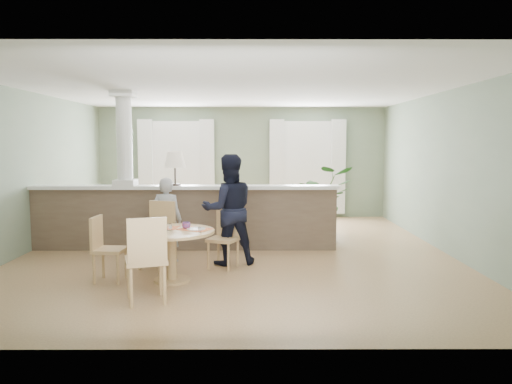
{
  "coord_description": "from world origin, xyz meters",
  "views": [
    {
      "loc": [
        0.3,
        -8.29,
        1.84
      ],
      "look_at": [
        0.33,
        -1.0,
        1.12
      ],
      "focal_mm": 35.0,
      "sensor_mm": 36.0,
      "label": 1
    }
  ],
  "objects_px": {
    "sofa": "(247,215)",
    "chair_far_man": "(225,235)",
    "houseplant": "(319,201)",
    "chair_side": "(105,246)",
    "man_person": "(229,210)",
    "dining_table": "(172,241)",
    "child_person": "(167,219)",
    "chair_far_boy": "(159,231)",
    "chair_near": "(146,256)"
  },
  "relations": [
    {
      "from": "chair_far_boy",
      "to": "child_person",
      "type": "relative_size",
      "value": 0.74
    },
    {
      "from": "houseplant",
      "to": "chair_side",
      "type": "distance_m",
      "value": 4.55
    },
    {
      "from": "chair_far_man",
      "to": "man_person",
      "type": "distance_m",
      "value": 0.39
    },
    {
      "from": "dining_table",
      "to": "chair_far_boy",
      "type": "distance_m",
      "value": 0.85
    },
    {
      "from": "sofa",
      "to": "chair_far_man",
      "type": "bearing_deg",
      "value": -81.47
    },
    {
      "from": "chair_far_man",
      "to": "sofa",
      "type": "bearing_deg",
      "value": 105.91
    },
    {
      "from": "houseplant",
      "to": "chair_near",
      "type": "bearing_deg",
      "value": -121.25
    },
    {
      "from": "chair_far_man",
      "to": "chair_side",
      "type": "height_order",
      "value": "chair_far_man"
    },
    {
      "from": "sofa",
      "to": "chair_near",
      "type": "height_order",
      "value": "chair_near"
    },
    {
      "from": "dining_table",
      "to": "chair_far_man",
      "type": "xyz_separation_m",
      "value": [
        0.66,
        0.78,
        -0.06
      ]
    },
    {
      "from": "chair_far_boy",
      "to": "man_person",
      "type": "relative_size",
      "value": 0.58
    },
    {
      "from": "houseplant",
      "to": "chair_near",
      "type": "distance_m",
      "value": 4.82
    },
    {
      "from": "houseplant",
      "to": "chair_near",
      "type": "height_order",
      "value": "houseplant"
    },
    {
      "from": "chair_near",
      "to": "chair_far_boy",
      "type": "bearing_deg",
      "value": -101.3
    },
    {
      "from": "chair_far_man",
      "to": "chair_near",
      "type": "height_order",
      "value": "chair_near"
    },
    {
      "from": "chair_far_man",
      "to": "chair_side",
      "type": "xyz_separation_m",
      "value": [
        -1.55,
        -0.76,
        -0.0
      ]
    },
    {
      "from": "chair_near",
      "to": "child_person",
      "type": "bearing_deg",
      "value": -104.04
    },
    {
      "from": "chair_side",
      "to": "child_person",
      "type": "xyz_separation_m",
      "value": [
        0.63,
        1.12,
        0.18
      ]
    },
    {
      "from": "child_person",
      "to": "chair_far_boy",
      "type": "bearing_deg",
      "value": 92.11
    },
    {
      "from": "houseplant",
      "to": "dining_table",
      "type": "relative_size",
      "value": 1.23
    },
    {
      "from": "chair_near",
      "to": "man_person",
      "type": "xyz_separation_m",
      "value": [
        0.84,
        1.88,
        0.28
      ]
    },
    {
      "from": "houseplant",
      "to": "child_person",
      "type": "distance_m",
      "value": 3.33
    },
    {
      "from": "houseplant",
      "to": "chair_far_man",
      "type": "xyz_separation_m",
      "value": [
        -1.7,
        -2.41,
        -0.22
      ]
    },
    {
      "from": "houseplant",
      "to": "chair_far_boy",
      "type": "bearing_deg",
      "value": -138.17
    },
    {
      "from": "sofa",
      "to": "man_person",
      "type": "bearing_deg",
      "value": -80.9
    },
    {
      "from": "houseplant",
      "to": "chair_side",
      "type": "height_order",
      "value": "houseplant"
    },
    {
      "from": "dining_table",
      "to": "chair_far_man",
      "type": "bearing_deg",
      "value": 49.88
    },
    {
      "from": "chair_side",
      "to": "chair_far_man",
      "type": "bearing_deg",
      "value": -59.46
    },
    {
      "from": "chair_far_boy",
      "to": "chair_side",
      "type": "distance_m",
      "value": 0.96
    },
    {
      "from": "chair_near",
      "to": "chair_side",
      "type": "xyz_separation_m",
      "value": [
        -0.76,
        0.94,
        -0.08
      ]
    },
    {
      "from": "sofa",
      "to": "chair_near",
      "type": "distance_m",
      "value": 4.29
    },
    {
      "from": "chair_side",
      "to": "man_person",
      "type": "xyz_separation_m",
      "value": [
        1.6,
        0.94,
        0.35
      ]
    },
    {
      "from": "houseplant",
      "to": "dining_table",
      "type": "distance_m",
      "value": 3.97
    },
    {
      "from": "sofa",
      "to": "dining_table",
      "type": "height_order",
      "value": "sofa"
    },
    {
      "from": "houseplant",
      "to": "chair_near",
      "type": "xyz_separation_m",
      "value": [
        -2.5,
        -4.12,
        -0.14
      ]
    },
    {
      "from": "dining_table",
      "to": "chair_far_man",
      "type": "distance_m",
      "value": 1.02
    },
    {
      "from": "houseplant",
      "to": "dining_table",
      "type": "bearing_deg",
      "value": -126.48
    },
    {
      "from": "dining_table",
      "to": "chair_far_boy",
      "type": "bearing_deg",
      "value": 112.6
    },
    {
      "from": "sofa",
      "to": "houseplant",
      "type": "height_order",
      "value": "houseplant"
    },
    {
      "from": "chair_near",
      "to": "man_person",
      "type": "bearing_deg",
      "value": -131.56
    },
    {
      "from": "child_person",
      "to": "man_person",
      "type": "height_order",
      "value": "man_person"
    },
    {
      "from": "chair_far_boy",
      "to": "chair_far_man",
      "type": "bearing_deg",
      "value": 18.28
    },
    {
      "from": "man_person",
      "to": "chair_near",
      "type": "bearing_deg",
      "value": 51.84
    },
    {
      "from": "chair_far_boy",
      "to": "child_person",
      "type": "xyz_separation_m",
      "value": [
        0.06,
        0.35,
        0.12
      ]
    },
    {
      "from": "chair_side",
      "to": "dining_table",
      "type": "bearing_deg",
      "value": -86.6
    },
    {
      "from": "dining_table",
      "to": "child_person",
      "type": "bearing_deg",
      "value": 103.17
    },
    {
      "from": "man_person",
      "to": "dining_table",
      "type": "bearing_deg",
      "value": 39.65
    },
    {
      "from": "houseplant",
      "to": "chair_far_man",
      "type": "height_order",
      "value": "houseplant"
    },
    {
      "from": "houseplant",
      "to": "chair_side",
      "type": "relative_size",
      "value": 1.61
    },
    {
      "from": "chair_near",
      "to": "sofa",
      "type": "bearing_deg",
      "value": -122.12
    }
  ]
}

